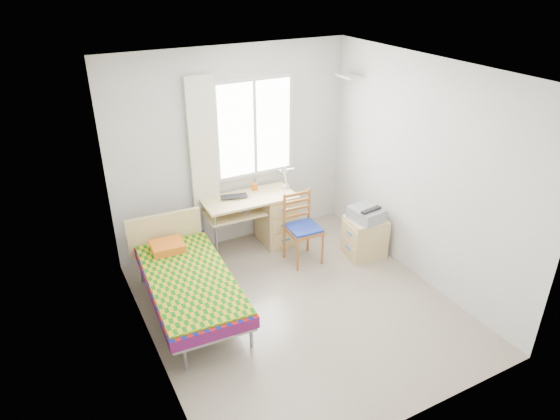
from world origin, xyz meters
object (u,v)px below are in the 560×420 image
object	(u,v)px
printer	(366,214)
chair	(302,223)
desk	(271,215)
bed	(188,278)
cabinet	(365,237)

from	to	relation	value
printer	chair	bearing A→B (deg)	150.95
desk	printer	xyz separation A→B (m)	(0.92, -0.86, 0.20)
bed	chair	xyz separation A→B (m)	(1.61, 0.30, 0.13)
chair	printer	xyz separation A→B (m)	(0.77, -0.29, 0.09)
cabinet	printer	size ratio (longest dim) A/B	1.22
desk	bed	bearing A→B (deg)	-147.57
cabinet	printer	world-z (taller)	printer
desk	printer	world-z (taller)	desk
bed	cabinet	bearing A→B (deg)	3.75
desk	printer	distance (m)	1.27
desk	cabinet	size ratio (longest dim) A/B	2.31
printer	cabinet	bearing A→B (deg)	27.57
bed	cabinet	xyz separation A→B (m)	(2.39, 0.02, -0.13)
chair	printer	bearing A→B (deg)	-18.59
bed	printer	world-z (taller)	bed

